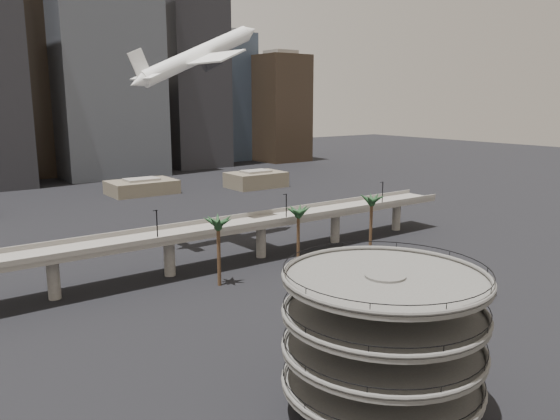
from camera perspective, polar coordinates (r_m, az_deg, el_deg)
ground at (r=77.21m, az=15.07°, el=-15.51°), size 700.00×700.00×0.00m
parking_ramp at (r=61.67m, az=10.72°, el=-12.33°), size 22.20×22.20×17.35m
overpass at (r=114.73m, az=-6.56°, el=-2.30°), size 130.00×9.30×14.70m
palm_trees at (r=113.07m, az=2.19°, el=-0.31°), size 42.40×10.40×14.00m
low_buildings at (r=196.98m, az=-17.45°, el=1.70°), size 135.00×27.50×6.80m
skyline at (r=268.64m, az=-21.64°, el=13.00°), size 269.00×86.00×123.79m
airborne_jet at (r=128.72m, az=-8.67°, el=15.59°), size 34.15×31.12×17.04m
car_a at (r=83.93m, az=8.30°, el=-12.33°), size 5.04×2.76×1.62m
car_b at (r=98.28m, az=7.53°, el=-8.69°), size 5.02×2.25×1.60m
car_c at (r=104.48m, az=20.79°, el=-8.14°), size 5.72×3.35×1.56m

